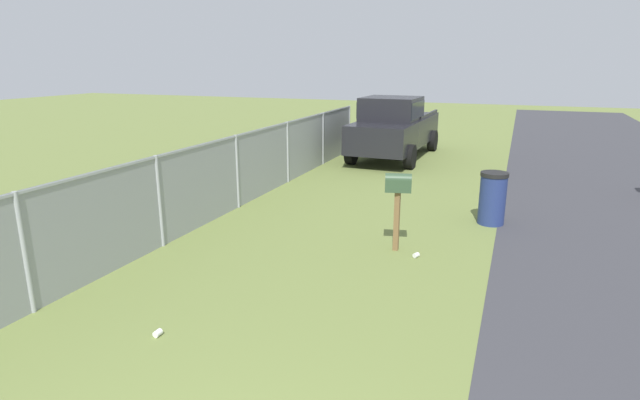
# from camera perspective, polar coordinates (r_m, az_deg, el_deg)

# --- Properties ---
(mailbox) EXTENTS (0.30, 0.48, 1.38)m
(mailbox) POSITION_cam_1_polar(r_m,az_deg,el_deg) (8.83, 8.71, 1.13)
(mailbox) COLOR brown
(mailbox) RESTS_ON ground
(pickup_truck) EXTENTS (5.46, 2.31, 2.09)m
(pickup_truck) POSITION_cam_1_polar(r_m,az_deg,el_deg) (17.61, 8.30, 8.22)
(pickup_truck) COLOR black
(pickup_truck) RESTS_ON ground
(trash_bin) EXTENTS (0.55, 0.55, 1.08)m
(trash_bin) POSITION_cam_1_polar(r_m,az_deg,el_deg) (10.90, 18.73, 0.20)
(trash_bin) COLOR navy
(trash_bin) RESTS_ON ground
(fence_section) EXTENTS (16.26, 0.07, 1.66)m
(fence_section) POSITION_cam_1_polar(r_m,az_deg,el_deg) (11.57, -9.29, 3.48)
(fence_section) COLOR #9EA3A8
(fence_section) RESTS_ON ground
(litter_cup_midfield_b) EXTENTS (0.12, 0.12, 0.08)m
(litter_cup_midfield_b) POSITION_cam_1_polar(r_m,az_deg,el_deg) (8.86, 10.70, -6.08)
(litter_cup_midfield_b) COLOR white
(litter_cup_midfield_b) RESTS_ON ground
(litter_cup_by_mailbox) EXTENTS (0.10, 0.08, 0.08)m
(litter_cup_by_mailbox) POSITION_cam_1_polar(r_m,az_deg,el_deg) (6.69, -17.70, -14.00)
(litter_cup_by_mailbox) COLOR white
(litter_cup_by_mailbox) RESTS_ON ground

